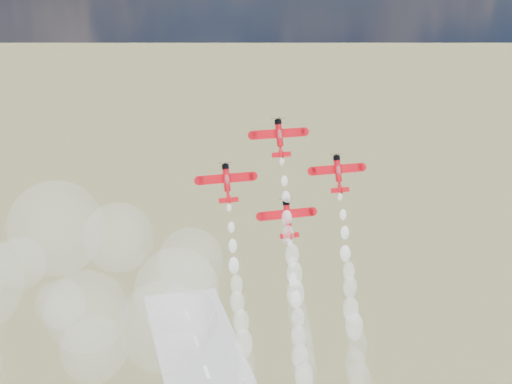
{
  "coord_description": "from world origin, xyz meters",
  "views": [
    {
      "loc": [
        -36.34,
        -115.35,
        139.91
      ],
      "look_at": [
        -0.6,
        21.26,
        89.29
      ],
      "focal_mm": 50.0,
      "sensor_mm": 36.0,
      "label": 1
    }
  ],
  "objects_px": {
    "plane_lead": "(280,137)",
    "plane_right": "(338,173)",
    "plane_slot": "(288,218)",
    "plane_left": "(227,182)"
  },
  "relations": [
    {
      "from": "plane_lead",
      "to": "plane_right",
      "type": "distance_m",
      "value": 14.98
    },
    {
      "from": "plane_lead",
      "to": "plane_slot",
      "type": "bearing_deg",
      "value": -90.0
    },
    {
      "from": "plane_left",
      "to": "plane_right",
      "type": "distance_m",
      "value": 24.54
    },
    {
      "from": "plane_right",
      "to": "plane_lead",
      "type": "bearing_deg",
      "value": 164.92
    },
    {
      "from": "plane_slot",
      "to": "plane_left",
      "type": "bearing_deg",
      "value": 164.92
    },
    {
      "from": "plane_right",
      "to": "plane_slot",
      "type": "distance_m",
      "value": 14.98
    },
    {
      "from": "plane_right",
      "to": "plane_slot",
      "type": "xyz_separation_m",
      "value": [
        -12.27,
        -3.31,
        -7.93
      ]
    },
    {
      "from": "plane_lead",
      "to": "plane_slot",
      "type": "xyz_separation_m",
      "value": [
        0.0,
        -6.61,
        -15.86
      ]
    },
    {
      "from": "plane_lead",
      "to": "plane_right",
      "type": "height_order",
      "value": "plane_lead"
    },
    {
      "from": "plane_left",
      "to": "plane_slot",
      "type": "relative_size",
      "value": 1.0
    }
  ]
}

